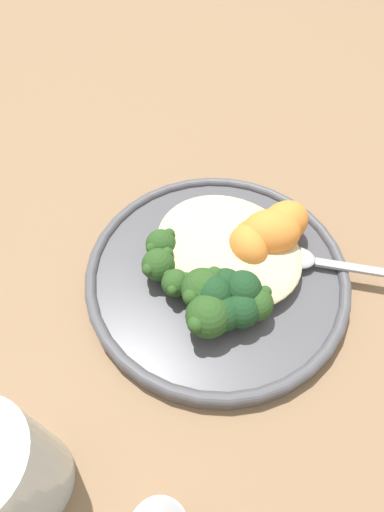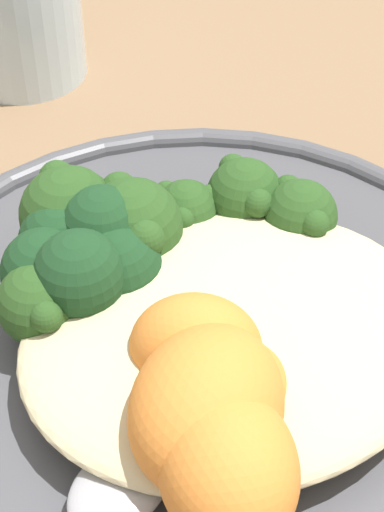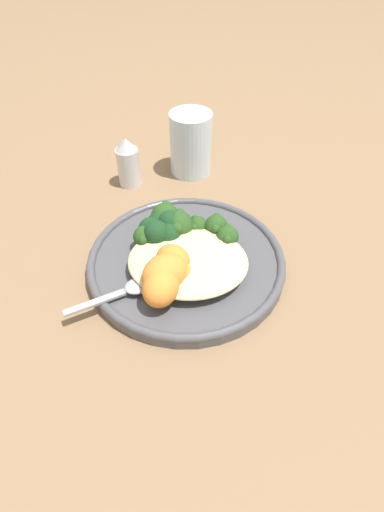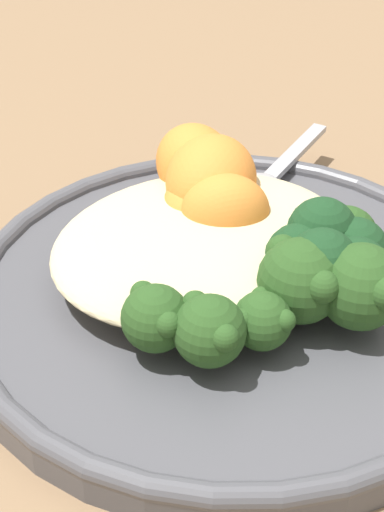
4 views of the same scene
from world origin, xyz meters
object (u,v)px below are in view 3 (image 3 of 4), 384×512
(water_glass, at_px, (191,144))
(broccoli_stalk_5, at_px, (150,240))
(broccoli_stalk_2, at_px, (192,236))
(broccoli_stalk_4, at_px, (167,222))
(spoon, at_px, (130,289))
(broccoli_stalk_3, at_px, (179,229))
(sweet_potato_chunk_0, at_px, (168,273))
(salt_shaker, at_px, (128,162))
(quinoa_mound, at_px, (188,261))
(broccoli_stalk_1, at_px, (208,234))
(sweet_potato_chunk_2, at_px, (176,260))
(broccoli_stalk_0, at_px, (216,242))
(plate, at_px, (186,261))
(sweet_potato_chunk_1, at_px, (165,273))
(kale_tuft, at_px, (161,229))
(sweet_potato_chunk_3, at_px, (161,287))

(water_glass, bearing_deg, broccoli_stalk_5, 81.10)
(broccoli_stalk_2, height_order, broccoli_stalk_4, broccoli_stalk_4)
(broccoli_stalk_2, distance_m, spoon, 0.12)
(broccoli_stalk_3, xyz_separation_m, sweet_potato_chunk_0, (0.01, 0.08, -0.00))
(salt_shaker, bearing_deg, quinoa_mound, 119.26)
(broccoli_stalk_2, bearing_deg, spoon, 162.39)
(broccoli_stalk_1, height_order, sweet_potato_chunk_2, sweet_potato_chunk_2)
(broccoli_stalk_0, relative_size, spoon, 0.89)
(broccoli_stalk_0, bearing_deg, plate, 172.09)
(quinoa_mound, bearing_deg, sweet_potato_chunk_1, 54.74)
(sweet_potato_chunk_1, bearing_deg, kale_tuft, -78.98)
(broccoli_stalk_4, xyz_separation_m, sweet_potato_chunk_3, (-0.01, 0.13, 0.00))
(plate, distance_m, broccoli_stalk_0, 0.05)
(sweet_potato_chunk_3, height_order, kale_tuft, sweet_potato_chunk_3)
(sweet_potato_chunk_0, relative_size, sweet_potato_chunk_3, 0.99)
(broccoli_stalk_1, bearing_deg, broccoli_stalk_5, 143.80)
(broccoli_stalk_1, bearing_deg, sweet_potato_chunk_2, -173.00)
(broccoli_stalk_3, height_order, sweet_potato_chunk_1, sweet_potato_chunk_1)
(quinoa_mound, xyz_separation_m, broccoli_stalk_4, (0.04, -0.07, 0.01))
(plate, relative_size, sweet_potato_chunk_2, 5.86)
(sweet_potato_chunk_3, bearing_deg, water_glass, -91.66)
(broccoli_stalk_3, xyz_separation_m, sweet_potato_chunk_1, (0.01, 0.09, 0.00))
(broccoli_stalk_1, xyz_separation_m, sweet_potato_chunk_0, (0.05, 0.08, 0.00))
(broccoli_stalk_3, bearing_deg, salt_shaker, 25.41)
(broccoli_stalk_2, distance_m, sweet_potato_chunk_3, 0.11)
(broccoli_stalk_2, distance_m, water_glass, 0.22)
(sweet_potato_chunk_2, xyz_separation_m, kale_tuft, (0.03, -0.06, 0.00))
(plate, bearing_deg, sweet_potato_chunk_2, 70.09)
(plate, height_order, quinoa_mound, quinoa_mound)
(broccoli_stalk_2, xyz_separation_m, kale_tuft, (0.04, -0.00, 0.01))
(broccoli_stalk_5, bearing_deg, broccoli_stalk_1, -138.32)
(broccoli_stalk_4, relative_size, water_glass, 0.93)
(sweet_potato_chunk_2, bearing_deg, broccoli_stalk_5, -45.85)
(quinoa_mound, height_order, broccoli_stalk_4, broccoli_stalk_4)
(broccoli_stalk_0, bearing_deg, sweet_potato_chunk_0, -161.71)
(broccoli_stalk_3, relative_size, sweet_potato_chunk_0, 1.69)
(plate, height_order, salt_shaker, salt_shaker)
(broccoli_stalk_0, height_order, water_glass, water_glass)
(broccoli_stalk_3, relative_size, spoon, 0.83)
(quinoa_mound, height_order, broccoli_stalk_5, broccoli_stalk_5)
(broccoli_stalk_2, relative_size, water_glass, 0.90)
(plate, xyz_separation_m, water_glass, (0.01, -0.25, 0.04))
(broccoli_stalk_1, distance_m, sweet_potato_chunk_0, 0.10)
(salt_shaker, bearing_deg, sweet_potato_chunk_1, 110.81)
(plate, bearing_deg, water_glass, -86.79)
(sweet_potato_chunk_1, bearing_deg, plate, -110.28)
(broccoli_stalk_0, distance_m, broccoli_stalk_2, 0.04)
(broccoli_stalk_1, distance_m, broccoli_stalk_4, 0.06)
(quinoa_mound, bearing_deg, sweet_potato_chunk_2, 29.98)
(broccoli_stalk_1, bearing_deg, broccoli_stalk_3, 126.91)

